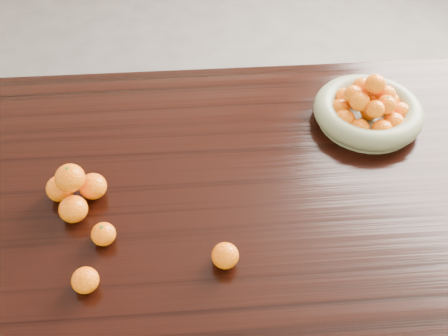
{
  "coord_description": "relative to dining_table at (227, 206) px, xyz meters",
  "views": [
    {
      "loc": [
        -0.07,
        -0.84,
        1.7
      ],
      "look_at": [
        -0.01,
        -0.02,
        0.83
      ],
      "focal_mm": 40.0,
      "sensor_mm": 36.0,
      "label": 1
    }
  ],
  "objects": [
    {
      "name": "fruit_bowl",
      "position": [
        0.41,
        0.21,
        0.13
      ],
      "size": [
        0.31,
        0.31,
        0.15
      ],
      "rotation": [
        0.0,
        0.0,
        -0.39
      ],
      "color": "gray",
      "rests_on": "dining_table"
    },
    {
      "name": "ground",
      "position": [
        0.0,
        0.0,
        -0.66
      ],
      "size": [
        5.0,
        5.0,
        0.0
      ],
      "primitive_type": "plane",
      "color": "#5A5755",
      "rests_on": "ground"
    },
    {
      "name": "loose_orange_2",
      "position": [
        -0.02,
        -0.23,
        0.12
      ],
      "size": [
        0.06,
        0.06,
        0.06
      ],
      "primitive_type": "ellipsoid",
      "color": "orange",
      "rests_on": "dining_table"
    },
    {
      "name": "orange_pyramid",
      "position": [
        -0.37,
        -0.04,
        0.14
      ],
      "size": [
        0.15,
        0.14,
        0.12
      ],
      "rotation": [
        0.0,
        0.0,
        0.02
      ],
      "color": "orange",
      "rests_on": "dining_table"
    },
    {
      "name": "loose_orange_0",
      "position": [
        -0.29,
        -0.16,
        0.12
      ],
      "size": [
        0.06,
        0.06,
        0.05
      ],
      "primitive_type": "ellipsoid",
      "color": "orange",
      "rests_on": "dining_table"
    },
    {
      "name": "loose_orange_1",
      "position": [
        -0.32,
        -0.27,
        0.12
      ],
      "size": [
        0.06,
        0.06,
        0.05
      ],
      "primitive_type": "ellipsoid",
      "color": "orange",
      "rests_on": "dining_table"
    },
    {
      "name": "dining_table",
      "position": [
        0.0,
        0.0,
        0.0
      ],
      "size": [
        2.0,
        1.0,
        0.75
      ],
      "color": "black",
      "rests_on": "ground"
    }
  ]
}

